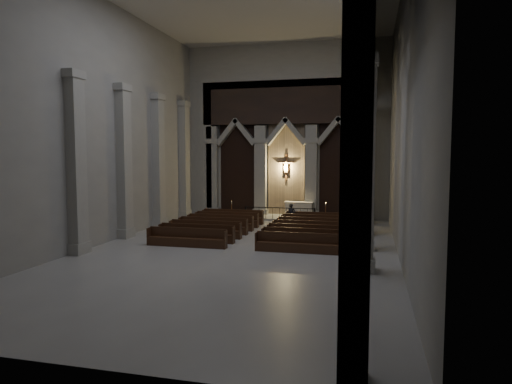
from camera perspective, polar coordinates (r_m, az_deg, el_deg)
room at (r=21.02m, az=-2.01°, el=13.47°), size 24.00×24.10×12.00m
sanctuary_wall at (r=32.10m, az=3.76°, el=8.68°), size 14.00×0.77×12.00m
right_arcade at (r=21.58m, az=13.64°, el=13.73°), size 1.00×24.00×12.00m
left_pilasters at (r=26.59m, az=-13.99°, el=3.53°), size 0.60×13.00×8.03m
sanctuary_step at (r=31.41m, az=3.39°, el=-3.19°), size 8.50×2.60×0.15m
altar at (r=31.47m, az=5.41°, el=-2.12°), size 1.97×0.79×1.00m
altar_rail at (r=30.12m, az=2.95°, el=-2.49°), size 4.73×0.09×0.93m
candle_stand_left at (r=31.29m, az=-3.06°, el=-2.74°), size 0.21×0.21×1.23m
candle_stand_right at (r=29.67m, az=8.68°, el=-3.15°), size 0.22×0.22×1.32m
pews at (r=24.87m, az=0.51°, el=-4.79°), size 9.37×7.96×0.89m
worshipper at (r=28.27m, az=4.45°, el=-2.85°), size 0.57×0.45×1.35m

